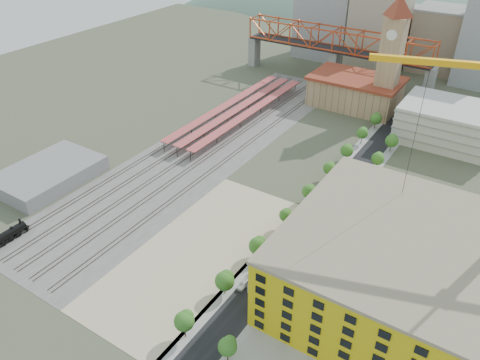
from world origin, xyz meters
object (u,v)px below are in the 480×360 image
Objects in this scene: site_trailer_b at (284,253)px; car_0 at (244,284)px; clock_tower at (393,46)px; site_trailer_d at (312,219)px; site_trailer_a at (261,279)px; construction_building at (388,265)px; site_trailer_c at (297,236)px.

car_0 is at bearing -93.89° from site_trailer_b.
clock_tower is 5.52× the size of site_trailer_d.
car_0 is (-3.00, -3.32, -0.50)m from site_trailer_a.
site_trailer_d reaches higher than site_trailer_a.
site_trailer_b is at bearing -177.94° from construction_building.
site_trailer_a is at bearing -82.39° from site_trailer_b.
site_trailer_b is at bearing -85.47° from clock_tower.
car_0 is at bearing -134.59° from site_trailer_a.
site_trailer_d is at bearing 147.78° from construction_building.
construction_building reaches higher than site_trailer_c.
site_trailer_c is (-26.00, 6.94, -8.08)m from construction_building.
site_trailer_a is (-26.00, -12.36, -8.13)m from construction_building.
car_0 is (5.00, -115.67, -27.93)m from clock_tower.
construction_building is 11.18× the size of car_0.
construction_building is at bearing 22.97° from site_trailer_a.
site_trailer_d is 2.08× the size of car_0.
site_trailer_c is 9.45m from site_trailer_d.
clock_tower reaches higher than site_trailer_c.
site_trailer_c reaches higher than site_trailer_a.
car_0 is at bearing -87.52° from clock_tower.
site_trailer_b is 15.05m from car_0.
site_trailer_a is 4.50m from car_0.
site_trailer_d is (0.00, 9.45, -0.04)m from site_trailer_c.
clock_tower is at bearing 94.47° from site_trailer_d.
construction_building is at bearing 28.42° from car_0.
site_trailer_b is at bearing -90.99° from site_trailer_d.
site_trailer_c is at bearing -85.09° from clock_tower.
construction_building is 28.09m from site_trailer_c.
site_trailer_d is (0.00, 28.75, 0.01)m from site_trailer_a.
site_trailer_c is 22.82m from car_0.
site_trailer_a reaches higher than car_0.
site_trailer_a is 0.99× the size of site_trailer_d.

